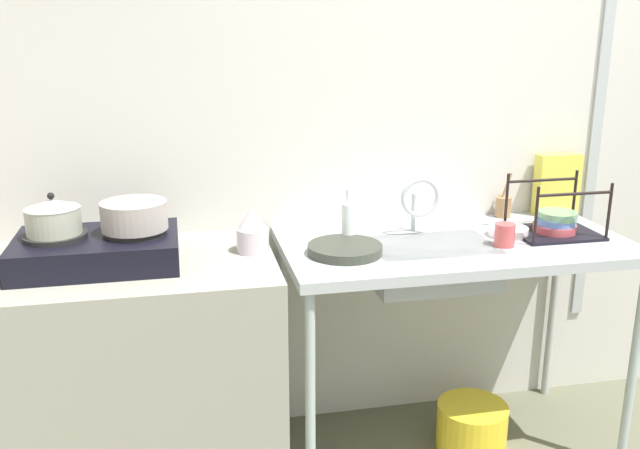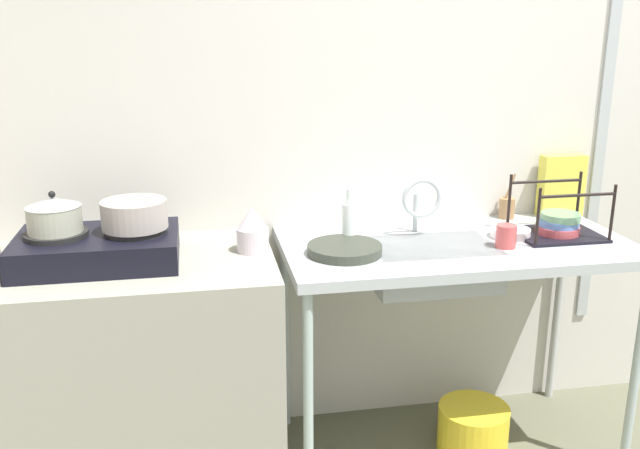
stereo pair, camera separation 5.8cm
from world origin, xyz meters
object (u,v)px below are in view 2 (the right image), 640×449
object	(u,v)px
pot_on_right_burner	(134,214)
cup_by_rack	(506,236)
cereal_box	(561,186)
utensil_jar	(507,207)
faucet	(421,200)
stove	(98,248)
sink_basin	(432,265)
dish_rack	(558,225)
percolator	(252,230)
small_bowl_on_drainboard	(510,233)
pot_on_left_burner	(54,215)
bottle_by_sink	(349,221)
frying_pan	(345,249)
bucket_on_floor	(473,428)

from	to	relation	value
pot_on_right_burner	cup_by_rack	distance (m)	1.37
cereal_box	utensil_jar	distance (m)	0.26
faucet	cup_by_rack	world-z (taller)	faucet
stove	sink_basin	world-z (taller)	stove
cereal_box	dish_rack	bearing A→B (deg)	-120.01
faucet	sink_basin	bearing A→B (deg)	-85.53
percolator	cereal_box	size ratio (longest dim) A/B	0.63
dish_rack	faucet	bearing A→B (deg)	169.12
small_bowl_on_drainboard	percolator	bearing A→B (deg)	179.27
pot_on_left_burner	sink_basin	bearing A→B (deg)	-1.14
sink_basin	cereal_box	xyz separation A→B (m)	(0.69, 0.31, 0.21)
dish_rack	bottle_by_sink	bearing A→B (deg)	175.22
bottle_by_sink	dish_rack	bearing A→B (deg)	-4.78
pot_on_left_burner	frying_pan	world-z (taller)	pot_on_left_burner
bottle_by_sink	frying_pan	bearing A→B (deg)	-109.69
utensil_jar	small_bowl_on_drainboard	bearing A→B (deg)	-111.93
pot_on_left_burner	faucet	world-z (taller)	pot_on_left_burner
cup_by_rack	small_bowl_on_drainboard	size ratio (longest dim) A/B	0.56
frying_pan	cereal_box	distance (m)	1.11
faucet	frying_pan	world-z (taller)	faucet
small_bowl_on_drainboard	bucket_on_floor	xyz separation A→B (m)	(-0.13, -0.06, -0.83)
frying_pan	small_bowl_on_drainboard	size ratio (longest dim) A/B	1.78
frying_pan	cup_by_rack	bearing A→B (deg)	-3.15
small_bowl_on_drainboard	stove	bearing A→B (deg)	-179.41
bucket_on_floor	percolator	bearing A→B (deg)	175.45
bucket_on_floor	cup_by_rack	bearing A→B (deg)	-47.31
pot_on_left_burner	dish_rack	distance (m)	1.90
stove	sink_basin	bearing A→B (deg)	-1.26
utensil_jar	bucket_on_floor	world-z (taller)	utensil_jar
percolator	cup_by_rack	size ratio (longest dim) A/B	1.92
pot_on_right_burner	bucket_on_floor	xyz separation A→B (m)	(1.31, -0.04, -0.98)
cup_by_rack	bottle_by_sink	distance (m)	0.59
faucet	bottle_by_sink	bearing A→B (deg)	-173.54
bucket_on_floor	bottle_by_sink	bearing A→B (deg)	167.90
percolator	pot_on_right_burner	bearing A→B (deg)	-175.96
bottle_by_sink	utensil_jar	world-z (taller)	bottle_by_sink
pot_on_left_burner	pot_on_right_burner	world-z (taller)	pot_on_left_burner
cereal_box	cup_by_rack	bearing A→B (deg)	-138.61
bottle_by_sink	sink_basin	bearing A→B (deg)	-17.38
sink_basin	pot_on_left_burner	bearing A→B (deg)	178.86
faucet	cup_by_rack	distance (m)	0.35
stove	dish_rack	world-z (taller)	dish_rack
cereal_box	percolator	bearing A→B (deg)	-169.75
faucet	pot_on_right_burner	bearing A→B (deg)	-174.62
pot_on_right_burner	pot_on_left_burner	bearing A→B (deg)	180.00
pot_on_right_burner	faucet	bearing A→B (deg)	5.38
frying_pan	bottle_by_sink	xyz separation A→B (m)	(0.05, 0.13, 0.07)
faucet	bottle_by_sink	xyz separation A→B (m)	(-0.30, -0.03, -0.06)
cup_by_rack	utensil_jar	size ratio (longest dim) A/B	0.45
stove	pot_on_left_burner	world-z (taller)	pot_on_left_burner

